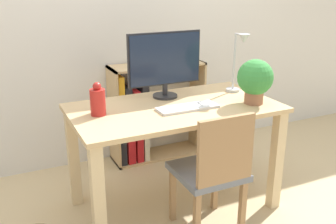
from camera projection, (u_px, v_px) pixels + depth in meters
ground_plane at (174, 204)px, 2.83m from camera, size 10.00×10.00×0.00m
wall_back at (123, 8)px, 3.23m from camera, size 8.00×0.05×2.60m
desk at (174, 125)px, 2.63m from camera, size 1.36×0.75×0.74m
monitor at (165, 61)px, 2.69m from camera, size 0.54×0.17×0.46m
keyboard at (188, 108)px, 2.52m from camera, size 0.40×0.14×0.02m
vase at (98, 101)px, 2.39m from camera, size 0.09×0.09×0.21m
desk_lamp at (239, 57)px, 2.78m from camera, size 0.10×0.19×0.43m
potted_plant at (255, 79)px, 2.58m from camera, size 0.24×0.24×0.30m
chair at (213, 170)px, 2.38m from camera, size 0.40×0.40×0.82m
bookshelf at (141, 117)px, 3.41m from camera, size 0.82×0.28×0.85m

